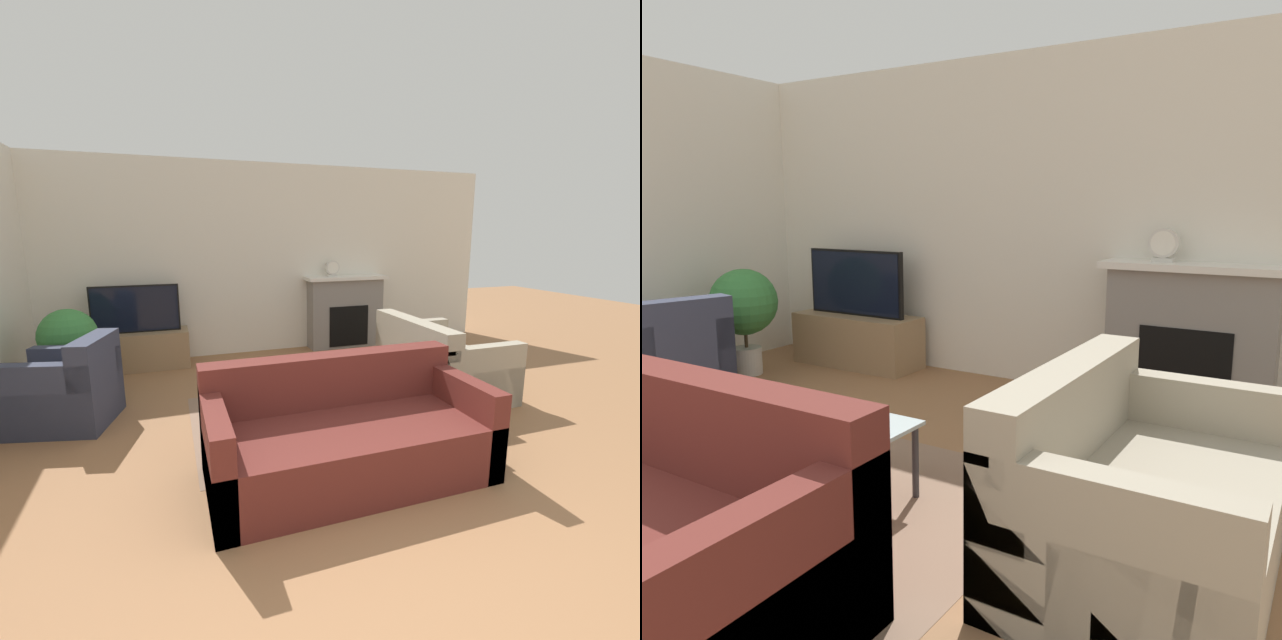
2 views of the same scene
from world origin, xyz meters
The scene contains 11 objects.
wall_back centered at (0.00, 4.90, 1.35)m, with size 8.06×0.06×2.70m.
area_rug centered at (0.29, 2.35, 0.00)m, with size 2.16×1.76×0.00m.
fireplace centered at (1.64, 4.71, 0.57)m, with size 1.26×0.37×1.09m.
tv_stand centered at (-1.32, 4.56, 0.24)m, with size 1.23×0.46×0.48m.
tv centered at (-1.32, 4.56, 0.78)m, with size 1.06×0.06×0.61m.
couch_sectional centered at (0.24, 1.37, 0.29)m, with size 1.99×0.92×0.82m.
couch_loveseat centered at (1.88, 2.61, 0.29)m, with size 0.95×1.42×0.82m.
armchair_by_window centered at (-1.83, 2.98, 0.30)m, with size 0.96×0.89×0.82m.
coffee_table centered at (0.29, 2.38, 0.37)m, with size 0.96×0.56×0.41m.
potted_plant centered at (-1.95, 3.79, 0.61)m, with size 0.58×0.58×0.95m.
mantel_clock centered at (1.42, 4.71, 1.22)m, with size 0.21×0.07×0.24m.
Camera 1 is at (-0.90, -1.27, 1.73)m, focal length 24.00 mm.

